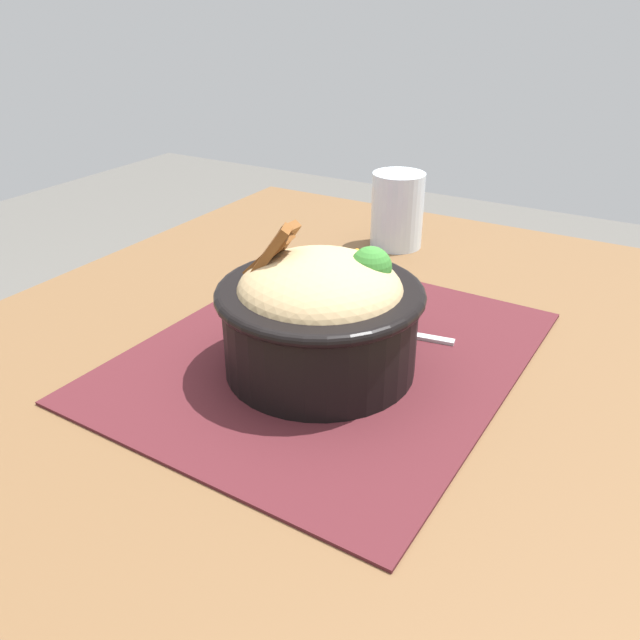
{
  "coord_description": "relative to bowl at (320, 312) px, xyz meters",
  "views": [
    {
      "loc": [
        -0.43,
        -0.25,
        1.05
      ],
      "look_at": [
        0.01,
        0.01,
        0.78
      ],
      "focal_mm": 36.27,
      "sensor_mm": 36.0,
      "label": 1
    }
  ],
  "objects": [
    {
      "name": "placemat",
      "position": [
        0.03,
        0.01,
        -0.06
      ],
      "size": [
        0.42,
        0.35,
        0.0
      ],
      "primitive_type": "cube",
      "rotation": [
        0.0,
        0.0,
        -0.03
      ],
      "color": "#47191E",
      "rests_on": "table"
    },
    {
      "name": "fork",
      "position": [
        0.09,
        -0.02,
        -0.06
      ],
      "size": [
        0.03,
        0.13,
        0.0
      ],
      "color": "silver",
      "rests_on": "placemat"
    },
    {
      "name": "table",
      "position": [
        -0.01,
        -0.01,
        -0.14
      ],
      "size": [
        1.02,
        0.8,
        0.73
      ],
      "color": "brown",
      "rests_on": "ground_plane"
    },
    {
      "name": "drinking_glass",
      "position": [
        0.34,
        0.08,
        -0.02
      ],
      "size": [
        0.07,
        0.07,
        0.1
      ],
      "color": "silver",
      "rests_on": "table"
    },
    {
      "name": "bowl",
      "position": [
        0.0,
        0.0,
        0.0
      ],
      "size": [
        0.21,
        0.21,
        0.14
      ],
      "color": "black",
      "rests_on": "placemat"
    }
  ]
}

